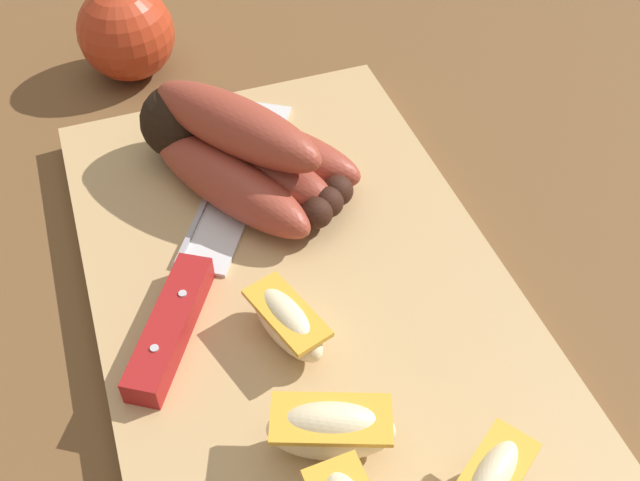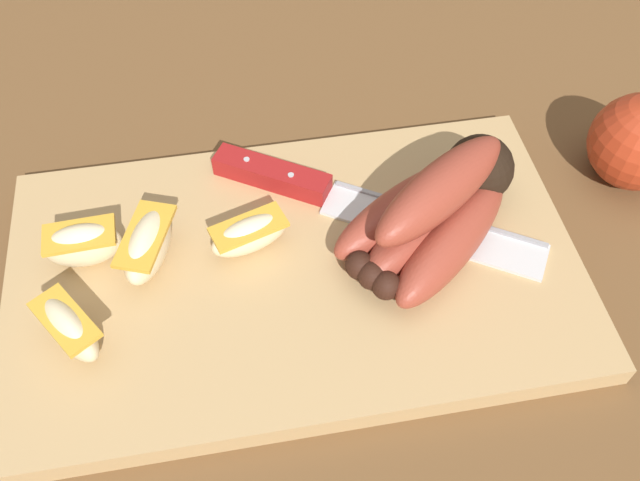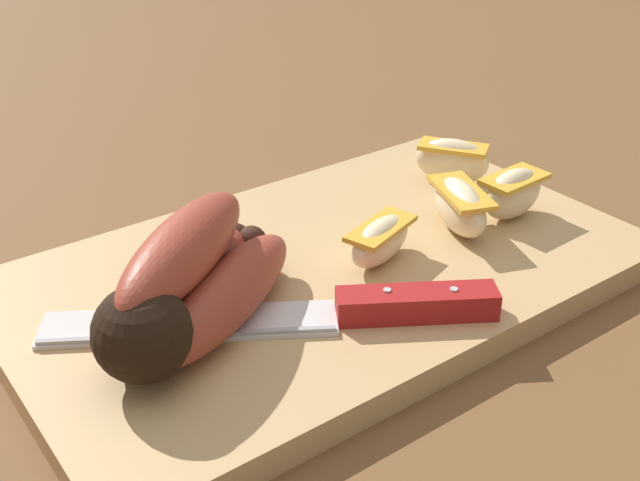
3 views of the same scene
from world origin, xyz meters
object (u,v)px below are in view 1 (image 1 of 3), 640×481
at_px(chefs_knife, 196,269).
at_px(apple_wedge_near, 331,430).
at_px(apple_wedge_middle, 287,322).
at_px(whole_apple, 126,33).
at_px(banana_bunch, 237,152).

relative_size(chefs_knife, apple_wedge_near, 3.46).
relative_size(apple_wedge_near, apple_wedge_middle, 1.10).
relative_size(chefs_knife, whole_apple, 2.68).
bearing_deg(apple_wedge_middle, whole_apple, 6.46).
xyz_separation_m(banana_bunch, chefs_knife, (-0.08, 0.05, -0.02)).
relative_size(banana_bunch, whole_apple, 1.76).
height_order(chefs_knife, whole_apple, whole_apple).
height_order(banana_bunch, whole_apple, same).
distance_m(chefs_knife, apple_wedge_near, 0.15).
bearing_deg(banana_bunch, apple_wedge_near, 177.50).
bearing_deg(whole_apple, banana_bunch, -166.04).
distance_m(apple_wedge_middle, whole_apple, 0.34).
xyz_separation_m(banana_bunch, apple_wedge_middle, (-0.14, 0.01, -0.01)).
bearing_deg(apple_wedge_near, banana_bunch, -2.50).
xyz_separation_m(apple_wedge_near, whole_apple, (0.41, 0.04, 0.00)).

